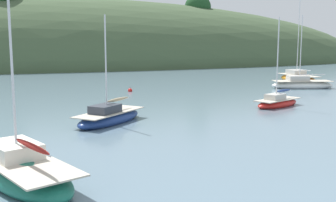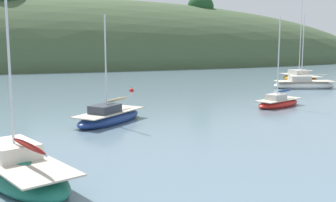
{
  "view_description": "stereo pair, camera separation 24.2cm",
  "coord_description": "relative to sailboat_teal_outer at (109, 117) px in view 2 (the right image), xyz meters",
  "views": [
    {
      "loc": [
        -9.13,
        -4.7,
        5.06
      ],
      "look_at": [
        0.0,
        20.0,
        1.2
      ],
      "focal_mm": 43.69,
      "sensor_mm": 36.0,
      "label": 1
    },
    {
      "loc": [
        -8.9,
        -4.78,
        5.06
      ],
      "look_at": [
        0.0,
        20.0,
        1.2
      ],
      "focal_mm": 43.69,
      "sensor_mm": 36.0,
      "label": 2
    }
  ],
  "objects": [
    {
      "name": "far_shoreline_hill",
      "position": [
        3.75,
        60.77,
        -0.26
      ],
      "size": [
        150.0,
        36.0,
        31.11
      ],
      "color": "#425638",
      "rests_on": "ground"
    },
    {
      "name": "sailboat_red_portside",
      "position": [
        27.8,
        17.53,
        0.08
      ],
      "size": [
        3.5,
        7.65,
        10.45
      ],
      "color": "orange",
      "rests_on": "ground"
    },
    {
      "name": "sailboat_blue_center",
      "position": [
        23.73,
        11.59,
        0.04
      ],
      "size": [
        7.08,
        4.17,
        8.06
      ],
      "color": "white",
      "rests_on": "ground"
    },
    {
      "name": "sailboat_teal_outer",
      "position": [
        0.0,
        0.0,
        0.0
      ],
      "size": [
        5.6,
        5.3,
        6.86
      ],
      "color": "navy",
      "rests_on": "ground"
    },
    {
      "name": "sailboat_orange_cutter",
      "position": [
        -5.33,
        -9.51,
        0.05
      ],
      "size": [
        4.56,
        7.12,
        9.48
      ],
      "color": "#196B56",
      "rests_on": "ground"
    },
    {
      "name": "sailboat_navy_dinghy",
      "position": [
        13.74,
        1.86,
        -0.04
      ],
      "size": [
        4.98,
        3.23,
        7.06
      ],
      "color": "red",
      "rests_on": "ground"
    },
    {
      "name": "mooring_buoy_channel",
      "position": [
        5.38,
        15.08,
        -0.24
      ],
      "size": [
        0.44,
        0.44,
        0.54
      ],
      "color": "red",
      "rests_on": "ground"
    }
  ]
}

